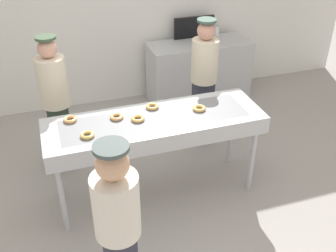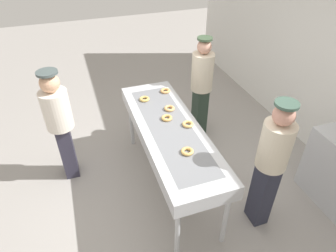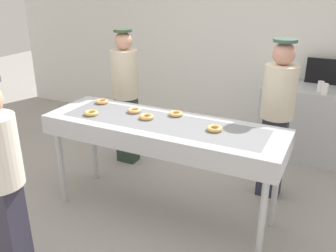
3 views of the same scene
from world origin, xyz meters
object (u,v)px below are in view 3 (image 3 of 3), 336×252
Objects in this scene: fryer_conveyor at (162,132)px; prep_counter at (323,125)px; paper_cup_2 at (325,89)px; worker_baker at (125,91)px; glazed_donut_0 at (91,113)px; glazed_donut_4 at (176,114)px; glazed_donut_5 at (147,117)px; paper_cup_0 at (321,87)px; glazed_donut_3 at (102,101)px; menu_display at (333,72)px; glazed_donut_1 at (134,110)px; worker_assistant at (277,113)px; glazed_donut_2 at (214,129)px.

fryer_conveyor reaches higher than prep_counter.
worker_baker is at bearing -157.39° from paper_cup_2.
worker_baker is 1.08× the size of prep_counter.
glazed_donut_0 is 0.81m from glazed_donut_4.
paper_cup_0 reaches higher than glazed_donut_5.
menu_display is at bearing 43.60° from glazed_donut_3.
glazed_donut_5 is 2.64m from menu_display.
menu_display is at bearing 49.74° from glazed_donut_0.
prep_counter is at bearing 48.21° from glazed_donut_1.
prep_counter is at bearing 80.47° from paper_cup_2.
worker_baker is at bearing 128.00° from glazed_donut_1.
glazed_donut_1 is at bearing -11.84° from glazed_donut_3.
glazed_donut_3 is 1.08× the size of paper_cup_2.
glazed_donut_4 is 1.14m from worker_baker.
glazed_donut_1 is 0.09× the size of prep_counter.
prep_counter is (1.45, 1.95, -0.52)m from glazed_donut_5.
glazed_donut_1 is at bearing -135.03° from paper_cup_2.
worker_baker is (-0.55, 0.71, -0.06)m from glazed_donut_1.
worker_assistant reaches higher than menu_display.
fryer_conveyor is at bearing 133.82° from worker_baker.
menu_display is (1.65, 2.10, 0.10)m from glazed_donut_1.
glazed_donut_5 is at bearing -129.59° from paper_cup_2.
glazed_donut_2 is 1.63m from worker_baker.
glazed_donut_1 is 1.08× the size of paper_cup_0.
paper_cup_2 is (1.24, 1.73, 0.12)m from fryer_conveyor.
glazed_donut_2 reaches higher than prep_counter.
worker_assistant is (0.84, 0.60, -0.05)m from glazed_donut_4.
paper_cup_2 is (0.37, 0.91, 0.06)m from worker_assistant.
prep_counter is 0.68m from menu_display.
glazed_donut_4 and glazed_donut_5 have the same top height.
glazed_donut_0 is at bearing -164.88° from glazed_donut_5.
glazed_donut_2 is 1.32m from glazed_donut_3.
paper_cup_0 is at bearing -122.48° from prep_counter.
worker_baker is 2.61m from menu_display.
menu_display reaches higher than fryer_conveyor.
glazed_donut_2 is (1.19, 0.15, 0.00)m from glazed_donut_0.
paper_cup_2 reaches higher than glazed_donut_5.
paper_cup_0 reaches higher than glazed_donut_2.
worker_baker is at bearing 150.30° from glazed_donut_2.
glazed_donut_2 is 0.66m from glazed_donut_5.
glazed_donut_4 is at bearing -125.70° from paper_cup_0.
worker_assistant is (1.69, 0.60, -0.05)m from glazed_donut_3.
paper_cup_2 reaches higher than prep_counter.
glazed_donut_3 is 2.78m from prep_counter.
fryer_conveyor is 2.38m from prep_counter.
glazed_donut_0 is 2.93m from prep_counter.
glazed_donut_2 is 2.33m from menu_display.
worker_assistant is 0.98m from paper_cup_2.
paper_cup_0 is at bearing 68.78° from glazed_donut_2.
glazed_donut_4 is at bearing -128.55° from paper_cup_2.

